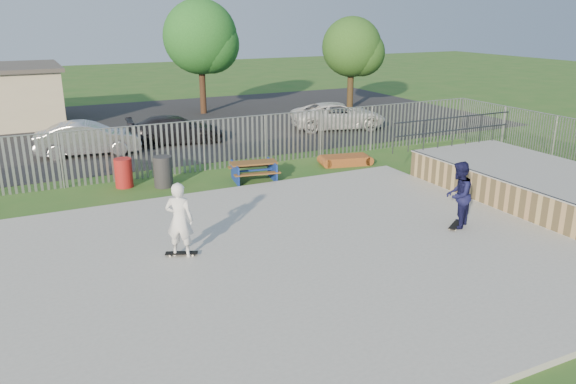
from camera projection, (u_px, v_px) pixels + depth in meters
name	position (u px, v px, depth m)	size (l,w,h in m)	color
ground	(281.00, 262.00, 13.94)	(120.00, 120.00, 0.00)	#2B5E20
concrete_slab	(281.00, 260.00, 13.92)	(15.00, 12.00, 0.15)	#9E9E99
quarter_pipe	(525.00, 182.00, 18.66)	(5.50, 7.05, 2.19)	tan
fence	(247.00, 174.00, 17.97)	(26.04, 16.02, 2.00)	gray
picnic_table	(254.00, 171.00, 20.63)	(1.89, 1.65, 0.71)	brown
funbox	(345.00, 160.00, 22.87)	(1.94, 1.26, 0.36)	brown
trash_bin_red	(124.00, 173.00, 19.83)	(0.62, 0.62, 1.03)	#A11A18
trash_bin_grey	(163.00, 172.00, 19.85)	(0.66, 0.66, 1.10)	#2A292C
parking_lot	(129.00, 128.00, 30.16)	(40.00, 18.00, 0.02)	black
car_silver	(88.00, 139.00, 24.21)	(1.52, 4.36, 1.44)	silver
car_dark	(176.00, 130.00, 26.39)	(1.81, 4.45, 1.29)	black
car_white	(339.00, 116.00, 29.71)	(2.30, 4.98, 1.38)	white
tree_mid	(200.00, 37.00, 33.12)	(4.37, 4.37, 6.74)	#41291A
tree_right	(352.00, 47.00, 35.11)	(3.72, 3.72, 5.73)	#45331B
skateboard_a	(455.00, 226.00, 15.83)	(0.78, 0.60, 0.08)	black
skateboard_b	(182.00, 254.00, 13.98)	(0.81, 0.49, 0.08)	black
skater_navy	(458.00, 195.00, 15.55)	(0.92, 0.72, 1.90)	#12133B
skater_white	(179.00, 220.00, 13.70)	(0.69, 0.45, 1.90)	white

